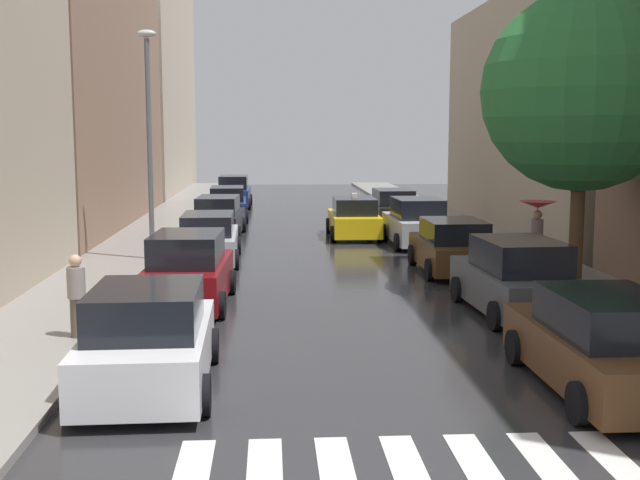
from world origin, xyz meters
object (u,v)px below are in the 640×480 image
object	(u,v)px
pedestrian_by_kerb	(537,219)
pedestrian_far_side	(77,294)
parked_car_right_fourth	(416,223)
parked_car_right_fifth	(393,209)
parked_car_left_nearest	(148,341)
parked_car_left_sixth	(234,193)
street_tree_right	(582,91)
parked_car_right_nearest	(605,345)
parked_car_left_second	(188,272)
parked_car_left_fourth	(218,218)
parked_car_left_fifth	(227,204)
taxi_midroad	(354,219)
parked_car_right_third	(453,247)
parked_car_right_second	(516,280)
lamp_post_left	(149,129)
parked_car_left_third	(209,239)

from	to	relation	value
pedestrian_by_kerb	pedestrian_far_side	size ratio (longest dim) A/B	1.24
parked_car_right_fourth	parked_car_right_fifth	bearing A→B (deg)	-1.62
parked_car_left_nearest	parked_car_right_fifth	size ratio (longest dim) A/B	0.97
pedestrian_far_side	parked_car_left_sixth	bearing A→B (deg)	103.25
street_tree_right	parked_car_right_nearest	bearing A→B (deg)	-107.74
parked_car_left_second	parked_car_left_fourth	bearing A→B (deg)	2.58
parked_car_left_fifth	parked_car_right_fifth	distance (m)	8.20
taxi_midroad	pedestrian_by_kerb	xyz separation A→B (m)	(4.44, -9.19, 0.93)
parked_car_right_third	street_tree_right	size ratio (longest dim) A/B	0.57
parked_car_left_fourth	parked_car_right_nearest	bearing A→B (deg)	-157.22
parked_car_right_second	street_tree_right	size ratio (longest dim) A/B	0.60
parked_car_left_fifth	parked_car_left_sixth	distance (m)	6.79
parked_car_left_nearest	parked_car_right_third	world-z (taller)	parked_car_left_nearest
parked_car_right_second	pedestrian_far_side	bearing A→B (deg)	99.44
lamp_post_left	parked_car_left_third	bearing A→B (deg)	1.18
parked_car_left_nearest	parked_car_left_second	size ratio (longest dim) A/B	0.98
parked_car_left_fourth	parked_car_left_sixth	xyz separation A→B (m)	(0.03, 13.26, 0.06)
parked_car_left_nearest	parked_car_right_second	bearing A→B (deg)	-58.19
parked_car_right_third	pedestrian_by_kerb	size ratio (longest dim) A/B	2.09
parked_car_right_fifth	street_tree_right	distance (m)	16.68
parked_car_right_fifth	lamp_post_left	size ratio (longest dim) A/B	0.61
parked_car_right_nearest	parked_car_left_sixth	bearing A→B (deg)	12.55
parked_car_left_second	parked_car_right_second	distance (m)	7.80
parked_car_right_fourth	taxi_midroad	xyz separation A→B (m)	(-2.11, 2.42, -0.07)
taxi_midroad	pedestrian_far_side	xyz separation A→B (m)	(-7.23, -16.19, 0.26)
parked_car_left_third	pedestrian_far_side	bearing A→B (deg)	168.76
parked_car_left_second	parked_car_right_fifth	distance (m)	18.19
parked_car_left_second	taxi_midroad	xyz separation A→B (m)	(5.37, 12.78, -0.08)
parked_car_left_sixth	pedestrian_far_side	distance (m)	29.87
parked_car_left_sixth	lamp_post_left	bearing A→B (deg)	175.14
parked_car_left_second	pedestrian_far_side	bearing A→B (deg)	153.46
parked_car_right_nearest	parked_car_right_second	size ratio (longest dim) A/B	1.02
parked_car_right_fifth	parked_car_left_fifth	bearing A→B (deg)	67.51
parked_car_left_third	pedestrian_by_kerb	size ratio (longest dim) A/B	2.29
taxi_midroad	parked_car_left_second	bearing A→B (deg)	157.87
pedestrian_far_side	lamp_post_left	xyz separation A→B (m)	(0.02, 10.13, 3.30)
pedestrian_by_kerb	parked_car_right_fourth	bearing A→B (deg)	71.22
pedestrian_by_kerb	pedestrian_far_side	xyz separation A→B (m)	(-11.67, -7.00, -0.67)
parked_car_left_nearest	pedestrian_by_kerb	bearing A→B (deg)	-45.85
taxi_midroad	lamp_post_left	bearing A→B (deg)	130.69
parked_car_left_nearest	parked_car_right_fifth	distance (m)	24.14
parked_car_left_nearest	parked_car_left_third	xyz separation A→B (m)	(-0.02, 13.13, -0.05)
parked_car_left_fifth	parked_car_left_sixth	world-z (taller)	parked_car_left_sixth
parked_car_left_nearest	parked_car_left_third	world-z (taller)	parked_car_left_nearest
parked_car_left_second	parked_car_left_third	xyz separation A→B (m)	(-0.03, 6.76, -0.08)
parked_car_left_sixth	parked_car_left_third	bearing A→B (deg)	-179.59
parked_car_left_fifth	parked_car_right_nearest	distance (m)	27.59
parked_car_left_fourth	parked_car_right_third	distance (m)	11.57
parked_car_left_fifth	parked_car_right_second	world-z (taller)	parked_car_right_second
parked_car_right_fourth	parked_car_right_third	bearing A→B (deg)	179.10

